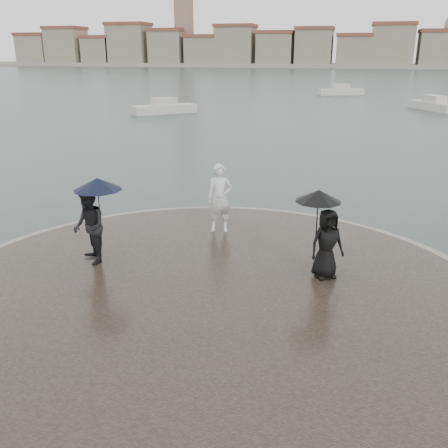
# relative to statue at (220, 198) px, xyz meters

# --- Properties ---
(ground) EXTENTS (400.00, 400.00, 0.00)m
(ground) POSITION_rel_statue_xyz_m (0.77, -7.25, -1.30)
(ground) COLOR #2B3835
(ground) RESTS_ON ground
(kerb_ring) EXTENTS (12.50, 12.50, 0.32)m
(kerb_ring) POSITION_rel_statue_xyz_m (0.77, -3.75, -1.14)
(kerb_ring) COLOR gray
(kerb_ring) RESTS_ON ground
(quay_tip) EXTENTS (11.90, 11.90, 0.36)m
(quay_tip) POSITION_rel_statue_xyz_m (0.77, -3.75, -1.12)
(quay_tip) COLOR #2D261E
(quay_tip) RESTS_ON ground
(statue) EXTENTS (0.77, 0.59, 1.88)m
(statue) POSITION_rel_statue_xyz_m (0.00, 0.00, 0.00)
(statue) COLOR silver
(statue) RESTS_ON quay_tip
(visitor_left) EXTENTS (1.34, 1.20, 2.04)m
(visitor_left) POSITION_rel_statue_xyz_m (-2.30, -2.85, 0.20)
(visitor_left) COLOR black
(visitor_left) RESTS_ON quay_tip
(visitor_right) EXTENTS (1.21, 1.02, 1.95)m
(visitor_right) POSITION_rel_statue_xyz_m (2.96, -2.26, 0.16)
(visitor_right) COLOR black
(visitor_right) RESTS_ON quay_tip
(far_skyline) EXTENTS (260.00, 20.00, 37.00)m
(far_skyline) POSITION_rel_statue_xyz_m (-5.53, 153.45, 4.31)
(far_skyline) COLOR gray
(far_skyline) RESTS_ON ground
(boats) EXTENTS (40.18, 27.42, 1.50)m
(boats) POSITION_rel_statue_xyz_m (5.64, 37.90, -0.92)
(boats) COLOR #BBB4A8
(boats) RESTS_ON ground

